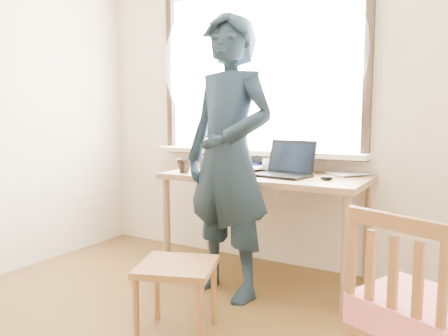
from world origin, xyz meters
The scene contains 13 objects.
room_shell centered at (-0.02, 0.20, 1.64)m, with size 3.52×4.02×2.61m.
desk centered at (0.04, 1.63, 0.71)m, with size 1.48×0.74×0.79m.
laptop centered at (0.21, 1.60, 0.85)m, with size 0.42×0.36×0.25m.
mug_white centered at (-0.02, 1.84, 0.85)m, with size 0.13×0.13×0.10m, color white.
mug_dark centered at (-0.53, 1.38, 0.85)m, with size 0.11×0.11×0.11m, color black.
mouse centered at (0.53, 1.53, 0.81)m, with size 0.09×0.06×0.03m, color black.
desk_clutter centered at (-0.18, 1.77, 0.82)m, with size 0.79×0.53×0.05m.
book_a centered at (-0.39, 1.83, 0.81)m, with size 0.21×0.28×0.03m, color white.
book_b centered at (0.51, 1.91, 0.80)m, with size 0.19×0.25×0.02m, color white.
picture_frame centered at (-0.53, 1.73, 0.85)m, with size 0.13×0.07×0.11m.
work_chair centered at (-0.01, 0.56, 0.35)m, with size 0.51×0.50×0.41m.
side_chair centered at (1.21, 0.42, 0.46)m, with size 0.52×0.51×0.88m.
person centered at (-0.05, 1.22, 0.95)m, with size 0.69×0.45×1.89m, color black.
Camera 1 is at (1.38, -1.32, 1.21)m, focal length 35.00 mm.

